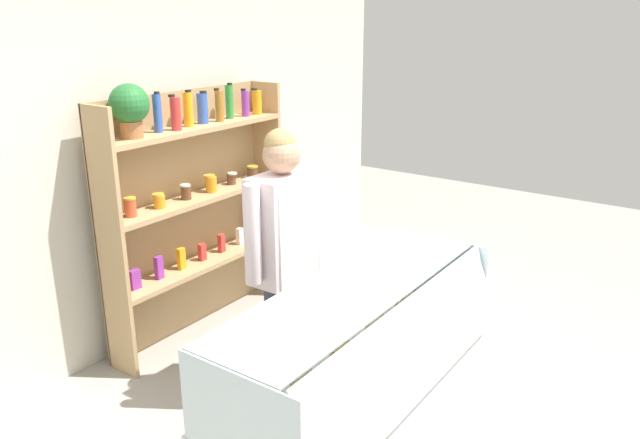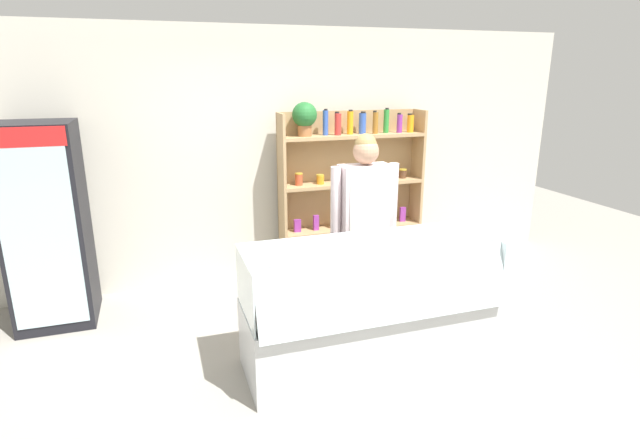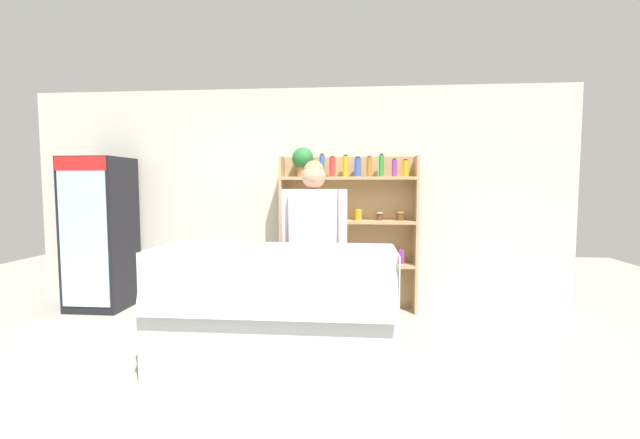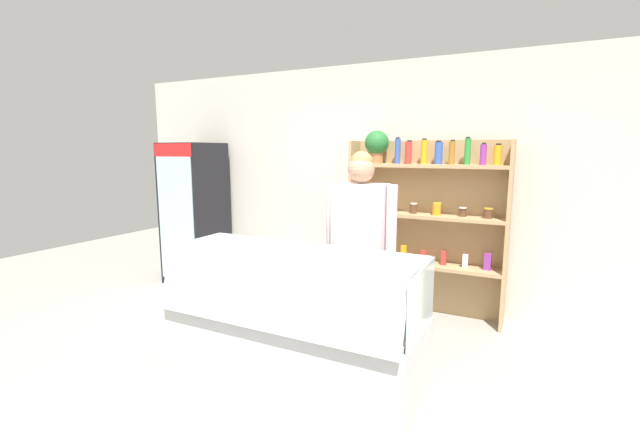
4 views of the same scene
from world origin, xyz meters
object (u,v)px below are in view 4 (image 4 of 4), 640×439
Objects in this scene: drinks_fridge at (195,213)px; shop_clerk at (360,233)px; deli_display_case at (293,340)px; shelving_unit at (421,212)px.

shop_clerk is at bearing -17.97° from drinks_fridge.
drinks_fridge is 2.98m from deli_display_case.
deli_display_case is at bearing -105.62° from shelving_unit.
deli_display_case is at bearing -32.97° from drinks_fridge.
shelving_unit is at bearing 74.38° from deli_display_case.
shop_clerk is at bearing 70.45° from deli_display_case.
shelving_unit is (2.95, 0.21, 0.18)m from drinks_fridge.
shelving_unit is at bearing 4.16° from drinks_fridge.
drinks_fridge is at bearing -175.84° from shelving_unit.
drinks_fridge reaches higher than shop_clerk.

